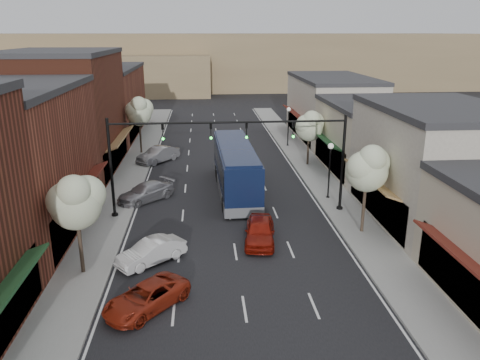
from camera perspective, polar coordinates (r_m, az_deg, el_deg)
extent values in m
plane|color=black|center=(26.14, -0.25, -10.67)|extent=(160.00, 160.00, 0.00)
cube|color=gray|center=(43.75, -13.19, 0.80)|extent=(2.80, 73.00, 0.15)
cube|color=gray|center=(44.41, 8.76, 1.31)|extent=(2.80, 73.00, 0.15)
cube|color=gray|center=(43.56, -11.37, 0.84)|extent=(0.25, 73.00, 0.17)
cube|color=gray|center=(44.11, 6.99, 1.28)|extent=(0.25, 73.00, 0.17)
cube|color=brown|center=(32.52, -27.18, 1.60)|extent=(9.00, 14.00, 9.00)
cube|color=black|center=(32.00, -19.50, -3.14)|extent=(0.60, 11.90, 2.60)
cube|color=maroon|center=(31.32, -18.36, -0.55)|extent=(1.07, 9.80, 0.49)
cube|color=#5E2A1B|center=(45.31, -20.84, 7.42)|extent=(9.00, 14.00, 10.50)
cube|color=#2D2D30|center=(44.78, -21.62, 14.28)|extent=(9.20, 14.10, 0.40)
cube|color=black|center=(45.06, -15.20, 3.14)|extent=(0.60, 11.90, 2.60)
cube|color=#9A7746|center=(44.58, -14.34, 5.05)|extent=(1.07, 9.80, 0.49)
cube|color=brown|center=(60.85, -16.71, 8.97)|extent=(9.00, 18.00, 8.00)
cube|color=#2D2D30|center=(60.41, -17.06, 12.90)|extent=(9.20, 18.10, 0.40)
cube|color=black|center=(60.51, -12.59, 6.93)|extent=(0.60, 15.30, 2.60)
cube|color=#1B4422|center=(60.15, -11.92, 8.36)|extent=(1.07, 12.60, 0.49)
cube|color=black|center=(23.32, 27.24, -12.07)|extent=(0.60, 10.20, 2.60)
cube|color=maroon|center=(22.26, 26.01, -8.96)|extent=(1.07, 8.40, 0.49)
cube|color=#BBB3A1|center=(33.98, 22.79, 1.49)|extent=(8.00, 12.00, 7.50)
cube|color=#2D2D30|center=(33.19, 23.60, 8.05)|extent=(8.20, 12.10, 0.40)
cube|color=black|center=(33.09, 16.64, -2.18)|extent=(0.60, 10.20, 2.60)
cube|color=#9A7746|center=(32.35, 15.55, 0.27)|extent=(1.07, 8.40, 0.49)
cube|color=#B8AB92|center=(44.80, 15.84, 4.85)|extent=(8.00, 12.00, 6.00)
cube|color=#2D2D30|center=(44.24, 16.19, 8.89)|extent=(8.20, 12.10, 0.40)
cube|color=black|center=(43.97, 11.16, 3.08)|extent=(0.60, 10.20, 2.60)
cube|color=#1B4422|center=(43.42, 10.25, 4.99)|extent=(1.07, 8.40, 0.49)
cube|color=#BBB3A1|center=(57.79, 11.15, 8.45)|extent=(8.00, 16.00, 7.00)
cube|color=#2D2D30|center=(57.34, 11.37, 12.09)|extent=(8.20, 16.10, 0.40)
cube|color=black|center=(57.24, 7.44, 6.61)|extent=(0.60, 13.60, 2.60)
cube|color=maroon|center=(56.81, 6.70, 8.09)|extent=(1.07, 11.20, 0.49)
cube|color=#7A6647|center=(113.14, -3.87, 14.34)|extent=(120.00, 30.00, 12.00)
cube|color=#7A6647|center=(103.93, -17.97, 12.16)|extent=(50.00, 20.00, 8.00)
cylinder|color=black|center=(34.68, 12.03, -3.45)|extent=(0.44, 0.44, 0.30)
cylinder|color=black|center=(33.64, 12.39, 1.88)|extent=(0.20, 0.20, 7.00)
cylinder|color=black|center=(32.01, 5.83, 7.11)|extent=(8.00, 0.14, 0.14)
imported|color=black|center=(32.19, 6.50, 6.06)|extent=(0.18, 0.46, 1.10)
sphere|color=#19E533|center=(32.16, 6.52, 5.29)|extent=(0.18, 0.18, 0.18)
imported|color=black|center=(31.74, 0.79, 6.01)|extent=(0.18, 0.46, 1.10)
sphere|color=#19E533|center=(31.71, 0.81, 5.22)|extent=(0.18, 0.18, 0.18)
cylinder|color=black|center=(33.86, -14.99, -4.20)|extent=(0.44, 0.44, 0.30)
cylinder|color=black|center=(32.80, -15.45, 1.25)|extent=(0.20, 0.20, 7.00)
cylinder|color=black|center=(31.56, -8.71, 6.85)|extent=(8.00, 0.14, 0.14)
imported|color=black|center=(31.71, -9.39, 5.77)|extent=(0.18, 0.46, 1.10)
sphere|color=#19E533|center=(31.68, -9.37, 4.98)|extent=(0.18, 0.18, 0.18)
imported|color=black|center=(31.61, -3.57, 5.93)|extent=(0.18, 0.46, 1.10)
sphere|color=#19E533|center=(31.58, -3.55, 5.14)|extent=(0.18, 0.18, 0.18)
cylinder|color=#47382B|center=(30.63, 14.85, -3.11)|extent=(0.20, 0.20, 3.71)
sphere|color=beige|center=(29.91, 15.19, 1.06)|extent=(2.60, 2.60, 2.60)
sphere|color=beige|center=(30.23, 15.97, 2.08)|extent=(2.00, 2.00, 2.00)
sphere|color=beige|center=(29.41, 14.70, 1.53)|extent=(1.90, 1.90, 1.90)
sphere|color=beige|center=(29.25, 15.84, 2.52)|extent=(1.70, 1.70, 1.70)
cylinder|color=#47382B|center=(45.39, 8.30, 3.77)|extent=(0.20, 0.20, 3.33)
sphere|color=beige|center=(44.95, 8.42, 6.34)|extent=(2.60, 2.60, 2.60)
sphere|color=beige|center=(45.27, 8.98, 6.93)|extent=(2.00, 2.00, 2.00)
sphere|color=beige|center=(44.51, 8.02, 6.66)|extent=(1.90, 1.90, 1.90)
sphere|color=beige|center=(44.34, 8.74, 7.27)|extent=(1.70, 1.70, 1.70)
cylinder|color=#47382B|center=(26.12, -18.89, -7.40)|extent=(0.20, 0.20, 3.52)
sphere|color=beige|center=(25.31, -19.38, -2.87)|extent=(2.60, 2.60, 2.60)
sphere|color=beige|center=(25.32, -18.22, -1.69)|extent=(2.00, 2.00, 2.00)
sphere|color=beige|center=(25.04, -20.50, -2.41)|extent=(1.90, 1.90, 1.90)
sphere|color=beige|center=(24.55, -19.63, -1.35)|extent=(1.70, 1.70, 1.70)
cylinder|color=#47382B|center=(50.48, -12.05, 5.26)|extent=(0.20, 0.20, 3.84)
sphere|color=beige|center=(50.04, -12.22, 7.95)|extent=(2.60, 2.60, 2.60)
sphere|color=beige|center=(50.20, -11.64, 8.57)|extent=(2.00, 2.00, 2.00)
sphere|color=beige|center=(49.74, -12.75, 8.28)|extent=(1.90, 1.90, 1.90)
sphere|color=beige|center=(49.39, -12.25, 8.95)|extent=(1.70, 1.70, 1.70)
cylinder|color=black|center=(36.89, 10.65, -2.15)|extent=(0.28, 0.28, 0.20)
cylinder|color=black|center=(36.30, 10.82, 0.67)|extent=(0.12, 0.12, 4.00)
sphere|color=white|center=(35.73, 11.02, 4.08)|extent=(0.44, 0.44, 0.44)
cylinder|color=black|center=(53.27, 5.83, 4.19)|extent=(0.28, 0.28, 0.20)
cylinder|color=black|center=(52.87, 5.89, 6.19)|extent=(0.12, 0.12, 4.00)
sphere|color=white|center=(52.48, 5.97, 8.57)|extent=(0.44, 0.44, 0.44)
cube|color=#0D1737|center=(37.42, -0.55, 1.60)|extent=(3.05, 12.64, 3.22)
cube|color=#595B60|center=(37.85, -0.55, -0.56)|extent=(3.07, 12.66, 0.73)
cube|color=black|center=(37.29, -0.56, 2.27)|extent=(3.09, 11.64, 1.15)
cube|color=#0D1737|center=(36.99, -0.56, 4.07)|extent=(2.82, 12.14, 0.26)
cube|color=black|center=(31.29, 0.56, -0.37)|extent=(2.18, 0.14, 1.26)
cylinder|color=black|center=(33.63, -1.91, -3.01)|extent=(0.36, 1.10, 1.09)
cylinder|color=black|center=(33.88, 2.27, -2.85)|extent=(0.36, 1.10, 1.09)
cylinder|color=black|center=(41.56, -2.78, 1.04)|extent=(0.36, 1.10, 1.09)
cylinder|color=black|center=(41.77, 0.61, 1.15)|extent=(0.36, 1.10, 1.09)
cylinder|color=black|center=(40.16, -2.66, 0.45)|extent=(0.36, 1.10, 1.09)
cylinder|color=black|center=(40.38, 0.85, 0.56)|extent=(0.36, 1.10, 1.09)
imported|color=maroon|center=(28.80, 2.43, -6.22)|extent=(2.37, 4.62, 1.51)
imported|color=maroon|center=(22.83, -11.34, -13.83)|extent=(4.38, 4.57, 1.21)
imported|color=silver|center=(26.86, -10.76, -8.59)|extent=(4.00, 3.61, 1.32)
imported|color=#9A999E|center=(36.47, -11.40, -1.46)|extent=(4.72, 4.65, 1.37)
imported|color=gray|center=(47.07, -9.94, 3.06)|extent=(4.22, 4.64, 1.54)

